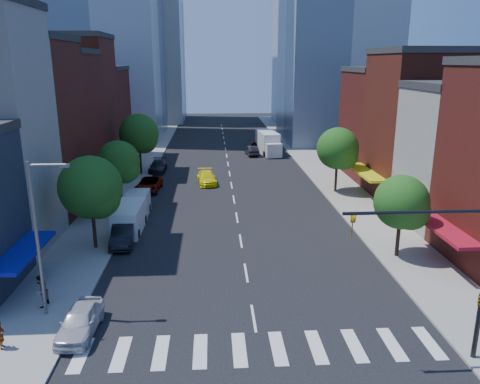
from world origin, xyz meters
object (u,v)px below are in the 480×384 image
at_px(parked_car_third, 149,185).
at_px(taxi, 207,178).
at_px(pedestrian_far, 41,291).
at_px(traffic_car_far, 256,145).
at_px(pedestrian_near, 1,335).
at_px(cargo_van_near, 129,219).
at_px(parked_car_second, 123,235).
at_px(parked_car_rear, 158,166).
at_px(parked_car_front, 80,321).
at_px(traffic_car_oncoming, 252,150).
at_px(cargo_van_far, 136,207).
at_px(box_truck, 268,144).

relative_size(parked_car_third, taxi, 1.06).
bearing_deg(pedestrian_far, traffic_car_far, 168.61).
bearing_deg(pedestrian_near, cargo_van_near, -26.46).
bearing_deg(taxi, parked_car_second, -114.86).
bearing_deg(parked_car_third, taxi, 28.38).
relative_size(parked_car_rear, taxi, 1.02).
bearing_deg(parked_car_rear, parked_car_front, -88.58).
distance_m(parked_car_third, pedestrian_near, 30.56).
distance_m(traffic_car_oncoming, pedestrian_near, 53.44).
height_order(parked_car_second, cargo_van_near, cargo_van_near).
bearing_deg(pedestrian_near, cargo_van_far, -24.48).
distance_m(traffic_car_oncoming, pedestrian_far, 49.28).
distance_m(parked_car_front, parked_car_third, 29.00).
distance_m(parked_car_second, parked_car_third, 16.07).
bearing_deg(parked_car_rear, traffic_car_far, 48.37).
bearing_deg(traffic_car_oncoming, traffic_car_far, -109.49).
relative_size(parked_car_third, cargo_van_near, 0.97).
xyz_separation_m(parked_car_third, cargo_van_far, (-0.00, -9.55, 0.36)).
xyz_separation_m(parked_car_rear, traffic_car_oncoming, (13.46, 10.63, 0.01)).
bearing_deg(pedestrian_far, cargo_van_far, 177.31).
bearing_deg(traffic_car_far, pedestrian_near, 72.93).
distance_m(parked_car_front, taxi, 32.62).
height_order(taxi, box_truck, box_truck).
distance_m(parked_car_front, pedestrian_near, 3.83).
distance_m(cargo_van_far, box_truck, 35.07).
bearing_deg(pedestrian_near, pedestrian_far, -22.76).
bearing_deg(pedestrian_far, parked_car_front, 53.93).
xyz_separation_m(cargo_van_near, traffic_car_far, (14.62, 38.46, -0.50)).
relative_size(taxi, box_truck, 0.58).
distance_m(parked_car_second, parked_car_rear, 25.74).
bearing_deg(taxi, pedestrian_near, -112.76).
distance_m(cargo_van_far, pedestrian_far, 16.87).
distance_m(cargo_van_far, traffic_car_oncoming, 32.75).
relative_size(parked_car_second, parked_car_rear, 0.95).
distance_m(traffic_car_oncoming, box_truck, 3.13).
distance_m(cargo_van_far, pedestrian_near, 21.10).
relative_size(traffic_car_oncoming, traffic_car_far, 1.20).
relative_size(parked_car_rear, cargo_van_near, 0.93).
distance_m(parked_car_rear, pedestrian_far, 35.95).
bearing_deg(box_truck, cargo_van_near, -121.40).
xyz_separation_m(parked_car_second, parked_car_third, (0.00, 16.07, -0.06)).
bearing_deg(cargo_van_far, traffic_car_far, 68.16).
bearing_deg(parked_car_front, taxi, 80.52).
relative_size(cargo_van_far, box_truck, 0.60).
relative_size(cargo_van_far, traffic_car_oncoming, 1.14).
xyz_separation_m(parked_car_rear, box_truck, (16.20, 11.87, 0.87)).
relative_size(parked_car_front, parked_car_second, 0.91).
xyz_separation_m(parked_car_front, pedestrian_near, (-3.57, -1.35, 0.15)).
xyz_separation_m(taxi, traffic_car_far, (8.07, 22.36, -0.08)).
bearing_deg(traffic_car_oncoming, parked_car_rear, 31.82).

